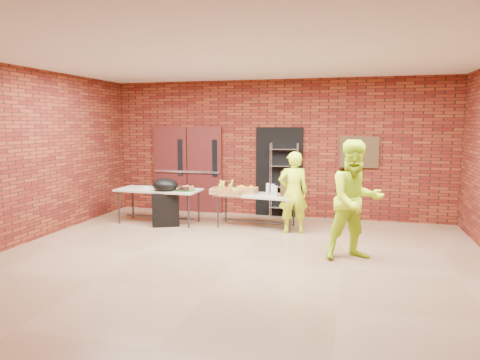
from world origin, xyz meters
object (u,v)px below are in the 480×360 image
Objects in this scene: table_right at (256,197)px; volunteer_woman at (293,193)px; coffee_dispenser at (291,183)px; wire_rack at (284,181)px; covered_grill at (166,202)px; volunteer_man at (355,200)px; table_left at (159,192)px.

table_right is 1.09× the size of volunteer_woman.
wire_rack is at bearing 107.18° from coffee_dispenser.
coffee_dispenser is 2.72m from covered_grill.
coffee_dispenser is at bearing -15.18° from covered_grill.
coffee_dispenser is at bearing 100.95° from volunteer_man.
table_right is at bearing -173.16° from coffee_dispenser.
table_left is 1.13× the size of volunteer_woman.
table_left is 2.17m from table_right.
table_left is at bearing -20.13° from volunteer_woman.
wire_rack reaches higher than table_right.
volunteer_woman is (2.98, -0.14, 0.13)m from table_left.
wire_rack is 0.90× the size of volunteer_man.
volunteer_man reaches higher than table_right.
table_left is 3.67× the size of coffee_dispenser.
covered_grill is at bearing -154.19° from wire_rack.
coffee_dispenser reaches higher than table_right.
covered_grill is (0.24, -0.17, -0.18)m from table_left.
volunteer_woman is (0.82, -0.30, 0.18)m from table_right.
table_right is (2.16, 0.16, -0.05)m from table_left.
table_left is at bearing -159.57° from wire_rack.
volunteer_man is (1.29, -1.79, 0.01)m from coffee_dispenser.
covered_grill is (-1.93, -0.33, -0.13)m from table_right.
volunteer_man is at bearing -33.38° from table_right.
covered_grill reaches higher than table_right.
table_right is 0.92× the size of volunteer_man.
volunteer_woman is (0.41, -1.38, -0.05)m from wire_rack.
wire_rack is 3.45× the size of coffee_dispenser.
table_right is at bearing -14.40° from covered_grill.
coffee_dispenser is at bearing -92.81° from volunteer_woman.
wire_rack is 0.94× the size of table_left.
covered_grill is at bearing -171.03° from coffee_dispenser.
table_left is at bearing 119.85° from covered_grill.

